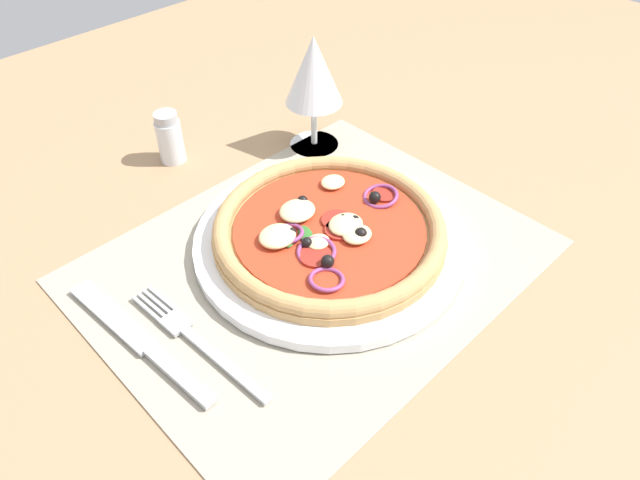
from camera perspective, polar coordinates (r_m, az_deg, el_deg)
The scene contains 8 objects.
ground_plane at distance 62.14cm, azimuth -0.54°, elevation -2.90°, with size 190.00×140.00×2.40cm, color #9E7A56.
placemat at distance 61.15cm, azimuth -0.54°, elevation -1.98°, with size 44.31×35.23×0.40cm, color #A39984.
plate at distance 62.24cm, azimuth 0.92°, elevation -0.02°, with size 28.79×28.79×1.15cm, color white.
pizza at distance 61.10cm, azimuth 0.91°, elevation 1.13°, with size 24.64×24.64×2.64cm.
fork at distance 55.26cm, azimuth -12.39°, elevation -9.13°, with size 2.56×18.06×0.44cm.
knife at distance 56.30cm, azimuth -17.37°, elevation -9.13°, with size 3.11×20.07×0.62cm.
wine_glass at distance 73.31cm, azimuth -0.63°, elevation 15.83°, with size 7.20×7.20×14.90cm.
pepper_shaker at distance 75.99cm, azimuth -14.70°, elevation 9.51°, with size 3.20×3.20×6.70cm.
Camera 1 is at (-29.97, -31.49, 43.21)cm, focal length 32.79 mm.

